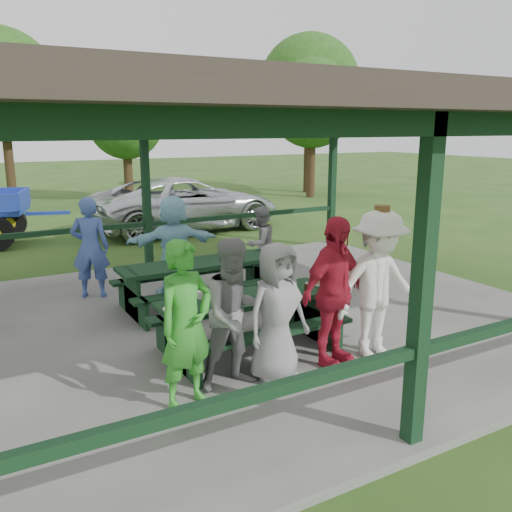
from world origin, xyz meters
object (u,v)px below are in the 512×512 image
spectator_grey (260,244)px  spectator_blue (90,247)px  picnic_table_far (203,277)px  picnic_table_near (248,317)px  contestant_grey_mid (277,313)px  contestant_white_fedora (378,285)px  contestant_green (186,325)px  contestant_grey_left (236,314)px  spectator_lblue (174,244)px  contestant_red (334,292)px  pickup_truck (186,204)px

spectator_grey → spectator_blue: bearing=-30.3°
picnic_table_far → spectator_blue: spectator_blue is taller
picnic_table_near → contestant_grey_mid: bearing=-96.9°
spectator_blue → spectator_grey: (3.05, -0.54, -0.16)m
contestant_white_fedora → contestant_grey_mid: bearing=-179.5°
contestant_green → contestant_grey_left: bearing=-3.7°
spectator_lblue → contestant_red: bearing=106.8°
contestant_grey_left → spectator_grey: (2.42, 3.66, -0.14)m
picnic_table_near → contestant_white_fedora: (1.34, -0.95, 0.49)m
spectator_grey → pickup_truck: size_ratio=0.25×
spectator_grey → pickup_truck: pickup_truck is taller
contestant_green → contestant_red: bearing=-14.0°
picnic_table_near → contestant_grey_mid: size_ratio=1.44×
contestant_grey_left → picnic_table_far: bearing=75.4°
contestant_grey_left → contestant_white_fedora: (1.93, -0.15, 0.10)m
picnic_table_far → contestant_green: (-1.50, -2.94, 0.42)m
contestant_grey_left → spectator_grey: 4.39m
contestant_grey_mid → contestant_red: contestant_red is taller
contestant_grey_mid → contestant_grey_left: bearing=163.4°
contestant_grey_left → contestant_red: bearing=-0.9°
picnic_table_far → spectator_blue: 2.07m
contestant_grey_left → spectator_grey: bearing=58.8°
contestant_green → spectator_lblue: 4.11m
pickup_truck → picnic_table_far: bearing=156.6°
picnic_table_near → contestant_white_fedora: 1.71m
picnic_table_near → contestant_grey_mid: (-0.11, -0.89, 0.35)m
contestant_grey_mid → contestant_red: 0.82m
picnic_table_far → spectator_grey: spectator_grey is taller
picnic_table_far → spectator_lblue: (-0.14, 0.93, 0.39)m
contestant_red → pickup_truck: 10.07m
picnic_table_far → spectator_grey: size_ratio=1.92×
contestant_white_fedora → pickup_truck: size_ratio=0.35×
spectator_lblue → pickup_truck: 6.62m
contestant_grey_left → contestant_green: bearing=-165.3°
contestant_green → contestant_red: size_ratio=0.96×
picnic_table_far → pickup_truck: 7.43m
picnic_table_near → contestant_green: 1.62m
picnic_table_near → spectator_lblue: (0.11, 2.93, 0.40)m
contestant_green → spectator_grey: bearing=34.9°
picnic_table_near → picnic_table_far: (0.25, 2.00, 0.01)m
contestant_green → contestant_grey_left: 0.67m
contestant_red → spectator_blue: contestant_red is taller
spectator_blue → spectator_grey: spectator_blue is taller
contestant_red → spectator_grey: bearing=57.5°
picnic_table_near → contestant_grey_left: (-0.59, -0.80, 0.39)m
contestant_grey_mid → contestant_white_fedora: size_ratio=0.83×
contestant_white_fedora → contestant_red: bearing=176.0°
picnic_table_far → contestant_white_fedora: bearing=-69.8°
contestant_red → pickup_truck: contestant_red is taller
spectator_grey → contestant_red: bearing=53.0°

